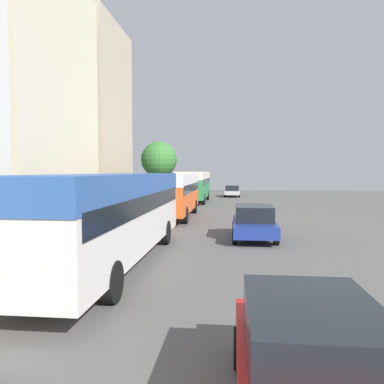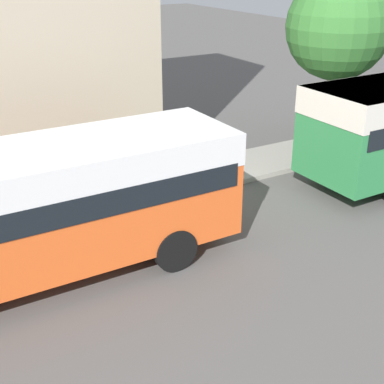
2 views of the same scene
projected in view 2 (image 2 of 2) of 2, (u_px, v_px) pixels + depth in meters
bus_following at (25, 200)px, 10.80m from camera, size 2.56×9.07×2.92m
street_tree at (338, 27)px, 17.66m from camera, size 3.50×3.50×5.84m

